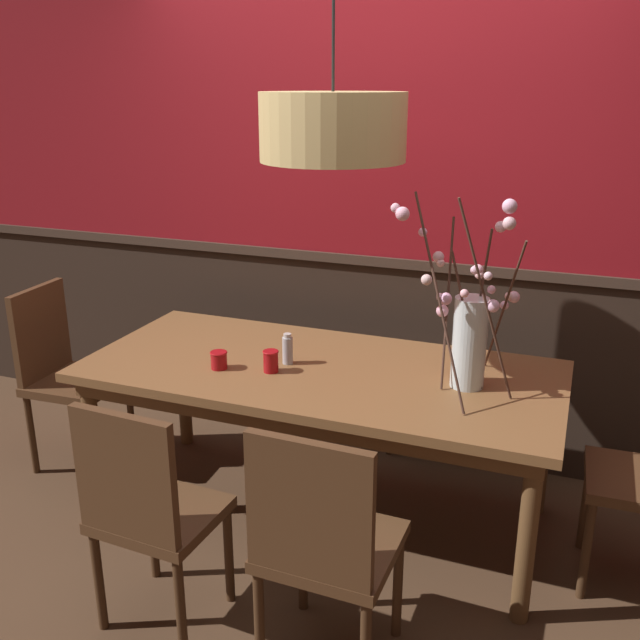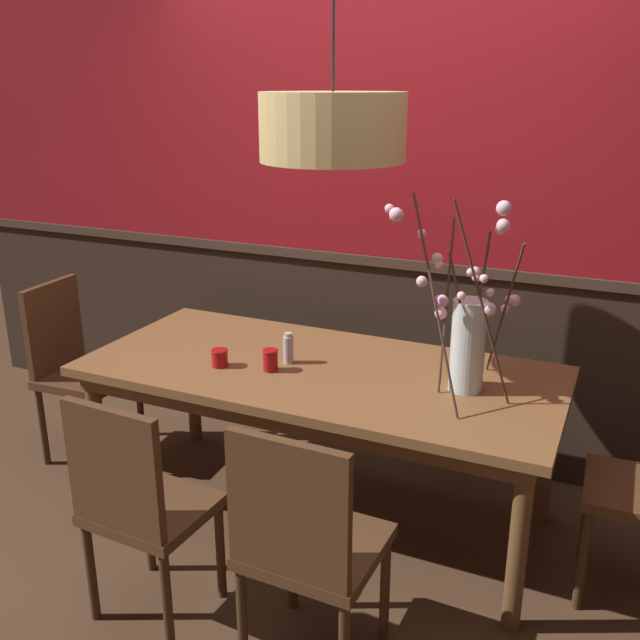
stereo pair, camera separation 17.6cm
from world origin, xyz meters
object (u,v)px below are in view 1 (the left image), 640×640
(dining_table, at_px, (320,383))
(candle_holder_nearer_center, at_px, (271,361))
(chair_far_side_right, at_px, (437,350))
(condiment_bottle, at_px, (288,349))
(chair_head_west_end, at_px, (64,368))
(pendant_lamp, at_px, (333,127))
(chair_near_side_right, at_px, (323,541))
(vase_with_blossoms, at_px, (469,334))
(candle_holder_nearer_edge, at_px, (219,360))
(chair_near_side_left, at_px, (148,507))

(dining_table, distance_m, candle_holder_nearer_center, 0.25)
(chair_far_side_right, xyz_separation_m, condiment_bottle, (-0.49, -0.93, 0.27))
(chair_head_west_end, xyz_separation_m, condiment_bottle, (1.28, -0.01, 0.28))
(pendant_lamp, bearing_deg, chair_near_side_right, -71.59)
(dining_table, bearing_deg, condiment_bottle, -175.45)
(candle_holder_nearer_center, distance_m, pendant_lamp, 1.02)
(vase_with_blossoms, bearing_deg, chair_far_side_right, 108.26)
(chair_near_side_right, relative_size, condiment_bottle, 6.71)
(chair_head_west_end, bearing_deg, condiment_bottle, -0.45)
(candle_holder_nearer_edge, bearing_deg, condiment_bottle, 32.13)
(chair_head_west_end, bearing_deg, chair_near_side_right, -26.44)
(chair_near_side_right, distance_m, pendant_lamp, 1.57)
(chair_near_side_left, relative_size, candle_holder_nearer_edge, 11.75)
(chair_near_side_left, xyz_separation_m, pendant_lamp, (0.36, 0.92, 1.27))
(chair_head_west_end, bearing_deg, vase_with_blossoms, 0.37)
(condiment_bottle, bearing_deg, chair_near_side_left, -100.02)
(chair_near_side_right, bearing_deg, candle_holder_nearer_center, 124.83)
(dining_table, xyz_separation_m, vase_with_blossoms, (0.64, 0.01, 0.31))
(dining_table, distance_m, chair_far_side_right, 0.99)
(chair_head_west_end, xyz_separation_m, chair_near_side_left, (1.12, -0.91, -0.02))
(dining_table, height_order, candle_holder_nearer_center, candle_holder_nearer_center)
(chair_head_west_end, relative_size, candle_holder_nearer_center, 9.91)
(candle_holder_nearer_center, xyz_separation_m, pendant_lamp, (0.23, 0.14, 0.98))
(candle_holder_nearer_center, height_order, condiment_bottle, condiment_bottle)
(dining_table, relative_size, chair_head_west_end, 2.19)
(chair_head_west_end, distance_m, chair_near_side_left, 1.45)
(chair_near_side_left, bearing_deg, vase_with_blossoms, 44.11)
(chair_far_side_right, xyz_separation_m, candle_holder_nearer_edge, (-0.75, -1.09, 0.24))
(chair_near_side_left, distance_m, candle_holder_nearer_edge, 0.79)
(dining_table, xyz_separation_m, pendant_lamp, (0.05, 0.01, 1.11))
(chair_far_side_right, height_order, candle_holder_nearer_center, chair_far_side_right)
(chair_far_side_right, distance_m, chair_near_side_right, 1.81)
(chair_far_side_right, bearing_deg, chair_head_west_end, -152.65)
(chair_far_side_right, bearing_deg, candle_holder_nearer_center, -116.66)
(dining_table, height_order, chair_near_side_right, chair_near_side_right)
(candle_holder_nearer_center, relative_size, pendant_lamp, 0.08)
(chair_far_side_right, distance_m, vase_with_blossoms, 1.05)
(chair_head_west_end, distance_m, pendant_lamp, 1.94)
(dining_table, bearing_deg, pendant_lamp, 11.71)
(chair_near_side_left, height_order, pendant_lamp, pendant_lamp)
(chair_far_side_right, height_order, vase_with_blossoms, vase_with_blossoms)
(dining_table, relative_size, candle_holder_nearer_center, 21.67)
(candle_holder_nearer_center, relative_size, candle_holder_nearer_edge, 1.23)
(vase_with_blossoms, distance_m, candle_holder_nearer_center, 0.85)
(condiment_bottle, bearing_deg, chair_far_side_right, 62.03)
(chair_far_side_right, relative_size, condiment_bottle, 6.88)
(dining_table, xyz_separation_m, chair_head_west_end, (-1.43, -0.00, -0.14))
(chair_far_side_right, bearing_deg, dining_table, -110.49)
(chair_near_side_left, distance_m, pendant_lamp, 1.61)
(chair_near_side_left, bearing_deg, chair_near_side_right, 1.87)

